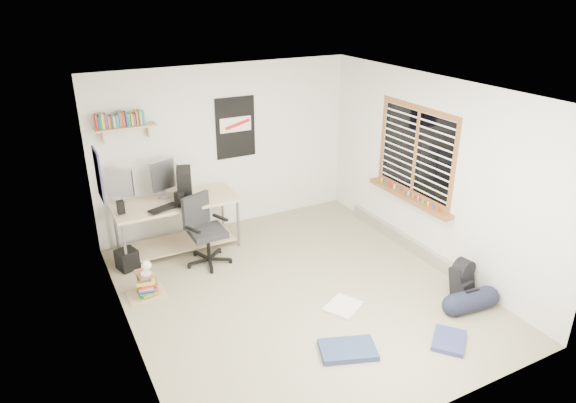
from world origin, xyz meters
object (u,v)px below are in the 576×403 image
office_chair (207,230)px  backpack (462,280)px  duffel_bag (471,300)px  desk (178,226)px  book_stack (145,284)px

office_chair → backpack: (2.48, -2.19, -0.29)m
duffel_bag → desk: bearing=136.0°
office_chair → book_stack: 1.09m
duffel_bag → office_chair: bearing=139.0°
desk → duffel_bag: desk is taller
desk → duffel_bag: 4.00m
backpack → book_stack: bearing=143.2°
duffel_bag → book_stack: bearing=153.4°
desk → office_chair: 0.63m
desk → backpack: size_ratio=4.64×
desk → office_chair: bearing=-85.5°
backpack → duffel_bag: duffel_bag is taller
office_chair → duffel_bag: 3.43m
book_stack → desk: bearing=53.5°
desk → book_stack: (-0.71, -0.96, -0.21)m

